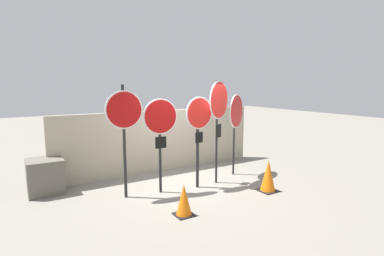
% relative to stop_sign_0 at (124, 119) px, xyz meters
% --- Properties ---
extents(ground_plane, '(40.00, 40.00, 0.00)m').
position_rel_stop_sign_0_xyz_m(ground_plane, '(1.62, 0.11, -1.77)').
color(ground_plane, gray).
extents(fence_back, '(6.08, 0.12, 1.76)m').
position_rel_stop_sign_0_xyz_m(fence_back, '(1.62, 1.53, -0.88)').
color(fence_back, '#A89E89').
rests_on(fence_back, ground).
extents(stop_sign_0, '(0.82, 0.13, 2.50)m').
position_rel_stop_sign_0_xyz_m(stop_sign_0, '(0.00, 0.00, 0.00)').
color(stop_sign_0, black).
rests_on(stop_sign_0, ground).
extents(stop_sign_1, '(0.81, 0.14, 2.19)m').
position_rel_stop_sign_0_xyz_m(stop_sign_1, '(0.79, -0.12, -0.17)').
color(stop_sign_1, black).
rests_on(stop_sign_1, ground).
extents(stop_sign_2, '(0.76, 0.17, 2.21)m').
position_rel_stop_sign_0_xyz_m(stop_sign_2, '(1.72, -0.28, -0.18)').
color(stop_sign_2, black).
rests_on(stop_sign_2, ground).
extents(stop_sign_3, '(0.85, 0.45, 2.59)m').
position_rel_stop_sign_0_xyz_m(stop_sign_3, '(2.33, -0.24, 0.18)').
color(stop_sign_3, black).
rests_on(stop_sign_3, ground).
extents(stop_sign_4, '(0.80, 0.48, 2.23)m').
position_rel_stop_sign_0_xyz_m(stop_sign_4, '(3.17, 0.09, -0.10)').
color(stop_sign_4, black).
rests_on(stop_sign_4, ground).
extents(traffic_cone_0, '(0.42, 0.42, 0.75)m').
position_rel_stop_sign_0_xyz_m(traffic_cone_0, '(2.99, -1.33, -1.40)').
color(traffic_cone_0, black).
rests_on(traffic_cone_0, ground).
extents(traffic_cone_1, '(0.36, 0.36, 0.62)m').
position_rel_stop_sign_0_xyz_m(traffic_cone_1, '(0.64, -1.44, -1.46)').
color(traffic_cone_1, black).
rests_on(traffic_cone_1, ground).
extents(storage_crate, '(0.77, 0.74, 0.80)m').
position_rel_stop_sign_0_xyz_m(storage_crate, '(-1.49, 1.29, -1.37)').
color(storage_crate, '#605B51').
rests_on(storage_crate, ground).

